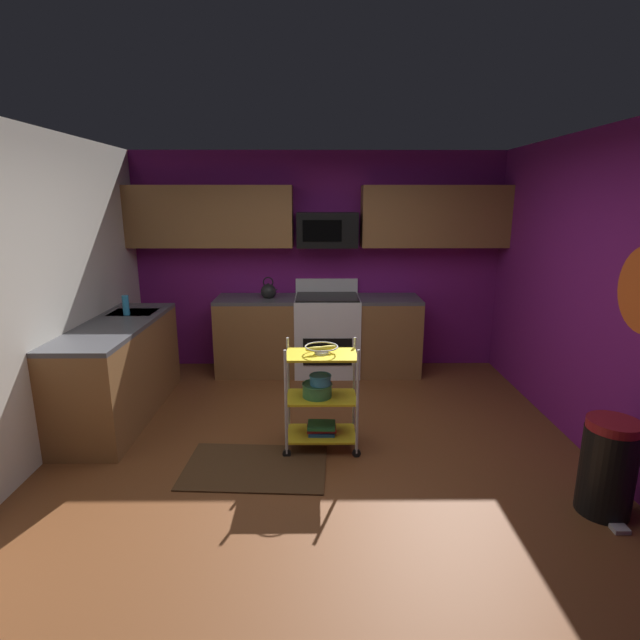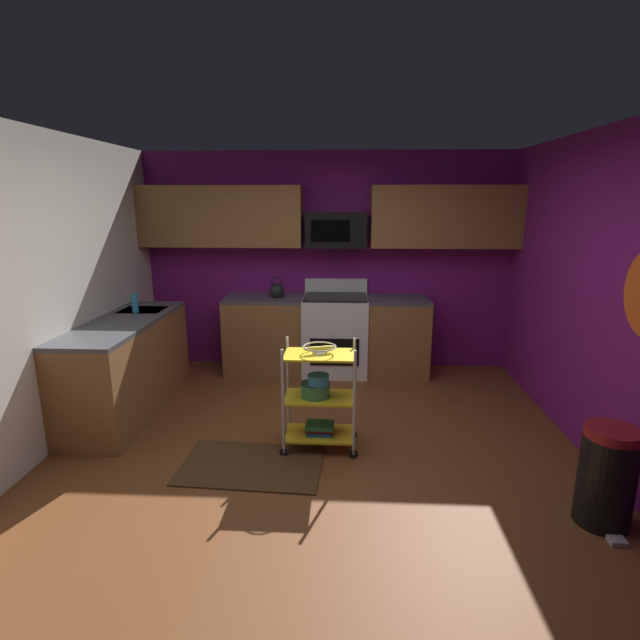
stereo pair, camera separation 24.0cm
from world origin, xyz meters
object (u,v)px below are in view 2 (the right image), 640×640
trash_can (607,476)px  rolling_cart (320,397)px  mixing_bowl_large (315,389)px  book_stack (320,428)px  fruit_bowl (320,348)px  mixing_bowl_small (318,379)px  kettle (277,291)px  microwave (336,230)px  oven_range (335,334)px  dish_soap_bottle (135,303)px

trash_can → rolling_cart: bearing=154.5°
rolling_cart → mixing_bowl_large: size_ratio=3.63×
rolling_cart → book_stack: (-0.00, 0.00, -0.28)m
fruit_bowl → mixing_bowl_small: size_ratio=1.49×
kettle → trash_can: kettle is taller
microwave → mixing_bowl_large: microwave is taller
mixing_bowl_small → kettle: kettle is taller
rolling_cart → fruit_bowl: bearing=97.1°
oven_range → mixing_bowl_large: 1.89m
oven_range → microwave: 1.23m
trash_can → kettle: bearing=131.9°
kettle → trash_can: size_ratio=0.40×
trash_can → microwave: bearing=121.9°
mixing_bowl_small → dish_soap_bottle: (-1.93, 1.01, 0.40)m
fruit_bowl → trash_can: (1.88, -0.89, -0.55)m
kettle → trash_can: 3.78m
fruit_bowl → book_stack: size_ratio=1.10×
microwave → rolling_cart: (-0.08, -1.99, -1.25)m
fruit_bowl → trash_can: size_ratio=0.41×
book_stack → microwave: bearing=87.6°
oven_range → kettle: (-0.69, -0.00, 0.52)m
mixing_bowl_large → dish_soap_bottle: (-1.90, 0.99, 0.50)m
rolling_cart → dish_soap_bottle: (-1.94, 0.99, 0.57)m
mixing_bowl_small → fruit_bowl: bearing=67.5°
oven_range → book_stack: bearing=-92.6°
oven_range → trash_can: size_ratio=1.67×
rolling_cart → mixing_bowl_large: rolling_cart is taller
oven_range → mixing_bowl_large: bearing=-93.7°
oven_range → book_stack: (-0.09, -1.88, -0.31)m
kettle → dish_soap_bottle: (-1.33, -0.89, 0.02)m
microwave → trash_can: size_ratio=1.06×
microwave → dish_soap_bottle: (-2.02, -1.00, -0.68)m
microwave → trash_can: (1.79, -2.88, -1.37)m
microwave → kettle: (-0.69, -0.11, -0.70)m
book_stack → trash_can: 2.09m
trash_can → dish_soap_bottle: bearing=153.7°
rolling_cart → book_stack: bearing=97.1°
book_stack → dish_soap_bottle: size_ratio=1.24×
rolling_cart → trash_can: 2.08m
mixing_bowl_large → mixing_bowl_small: 0.11m
mixing_bowl_small → kettle: (-0.59, 1.90, 0.38)m
oven_range → kettle: size_ratio=4.17×
oven_range → mixing_bowl_small: bearing=-92.9°
microwave → fruit_bowl: 2.15m
microwave → rolling_cart: microwave is taller
oven_range → fruit_bowl: (-0.09, -1.88, 0.40)m
rolling_cart → mixing_bowl_large: 0.08m
oven_range → microwave: microwave is taller
mixing_bowl_large → book_stack: size_ratio=1.02×
rolling_cart → mixing_bowl_small: (-0.01, -0.02, 0.17)m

